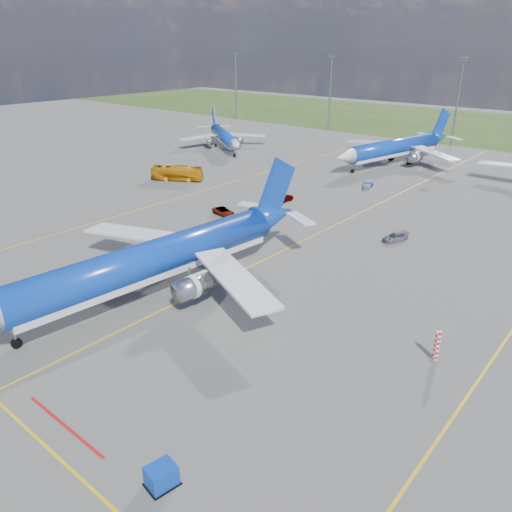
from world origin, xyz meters
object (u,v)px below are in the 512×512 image
Objects in this scene: apron_bus at (177,173)px; baggage_tug_c at (368,185)px; bg_jet_nw at (225,148)px; warning_post at (437,346)px; main_airliner at (156,294)px; service_car_a at (285,198)px; bg_jet_nnw at (393,164)px; service_car_b at (224,211)px; uld_container at (161,476)px; service_car_c at (395,237)px.

apron_bus reaches higher than baggage_tug_c.
bg_jet_nw reaches higher than baggage_tug_c.
warning_post is 30.55m from main_airliner.
bg_jet_nnw is at bearing 89.83° from service_car_a.
bg_jet_nw is at bearing 57.23° from service_car_b.
apron_bus is 26.23m from service_car_a.
apron_bus is 25.09m from service_car_b.
main_airliner is 25.02× the size of uld_container.
warning_post is 0.74× the size of service_car_c.
main_airliner is at bearing -107.36° from bg_jet_nw.
warning_post is 26.19m from uld_container.
main_airliner is 50.84m from apron_bus.
bg_jet_nw is at bearing -153.72° from bg_jet_nnw.
main_airliner reaches higher than service_car_b.
service_car_c is (23.77, -5.26, 0.00)m from service_car_a.
service_car_b is (-34.58, 42.46, -0.12)m from uld_container.
uld_container is 54.76m from service_car_b.
service_car_a is 0.77× the size of service_car_b.
main_airliner reaches higher than uld_container.
baggage_tug_c is (-16.93, 23.38, -0.08)m from service_car_c.
bg_jet_nnw is 22.64× the size of uld_container.
main_airliner is at bearing -73.28° from service_car_a.
bg_jet_nnw is 10.35× the size of service_car_c.
service_car_a is 0.69× the size of baggage_tug_c.
main_airliner is 35.56m from service_car_c.
uld_container reaches higher than service_car_c.
apron_bus reaches higher than service_car_c.
service_car_a is at bearing 129.26° from uld_container.
bg_jet_nw is 49.90m from baggage_tug_c.
service_car_a is at bearing 142.59° from warning_post.
bg_jet_nnw reaches higher than service_car_a.
apron_bus is (-65.69, 27.88, -0.01)m from warning_post.
service_car_c is (-15.81, 25.01, -0.91)m from warning_post.
service_car_c is at bearing -60.49° from service_car_b.
service_car_a is 19.37m from baggage_tug_c.
bg_jet_nw is 18.14× the size of uld_container.
bg_jet_nnw is 53.06m from service_car_b.
warning_post is at bearing -50.07° from bg_jet_nnw.
main_airliner reaches higher than warning_post.
service_car_c is (27.00, 7.40, -0.03)m from service_car_b.
service_car_c is 0.81× the size of baggage_tug_c.
uld_container is 0.46× the size of service_car_c.
uld_container is at bearing -161.90° from apron_bus.
main_airliner is (-29.50, -7.80, -1.50)m from warning_post.
baggage_tug_c is at bearing -3.92° from service_car_b.
warning_post is 49.84m from service_car_a.
bg_jet_nnw is 50.74m from apron_bus.
service_car_b is 27.99m from service_car_c.
bg_jet_nnw reaches higher than service_car_b.
baggage_tug_c is at bearing 124.08° from warning_post.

